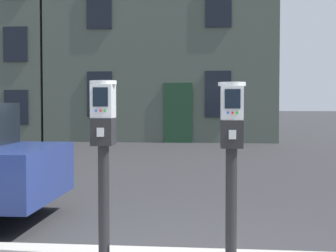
{
  "coord_description": "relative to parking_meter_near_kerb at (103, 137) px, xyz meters",
  "views": [
    {
      "loc": [
        0.6,
        -4.42,
        1.43
      ],
      "look_at": [
        0.15,
        -0.16,
        1.24
      ],
      "focal_mm": 56.47,
      "sensor_mm": 36.0,
      "label": 1
    }
  ],
  "objects": [
    {
      "name": "parking_meter_twin_adjacent",
      "position": [
        1.02,
        -0.0,
        -0.01
      ],
      "size": [
        0.22,
        0.26,
        1.45
      ],
      "rotation": [
        0.0,
        0.0,
        -1.53
      ],
      "color": "black",
      "rests_on": "sidewalk_slab"
    },
    {
      "name": "parking_meter_near_kerb",
      "position": [
        0.0,
        0.0,
        0.0
      ],
      "size": [
        0.22,
        0.26,
        1.46
      ],
      "rotation": [
        0.0,
        0.0,
        -1.53
      ],
      "color": "black",
      "rests_on": "sidewalk_slab"
    }
  ]
}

